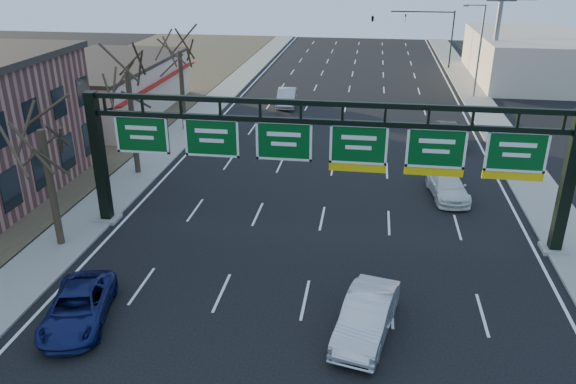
% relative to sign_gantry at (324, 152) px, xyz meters
% --- Properties ---
extents(ground, '(160.00, 160.00, 0.00)m').
position_rel_sign_gantry_xyz_m(ground, '(-0.16, -8.00, -4.63)').
color(ground, black).
rests_on(ground, ground).
extents(sidewalk_left, '(3.00, 120.00, 0.12)m').
position_rel_sign_gantry_xyz_m(sidewalk_left, '(-12.96, 12.00, -4.57)').
color(sidewalk_left, gray).
rests_on(sidewalk_left, ground).
extents(sidewalk_right, '(3.00, 120.00, 0.12)m').
position_rel_sign_gantry_xyz_m(sidewalk_right, '(12.64, 12.00, -4.57)').
color(sidewalk_right, gray).
rests_on(sidewalk_right, ground).
extents(dirt_strip_left, '(21.00, 120.00, 0.06)m').
position_rel_sign_gantry_xyz_m(dirt_strip_left, '(-25.16, 12.00, -4.60)').
color(dirt_strip_left, '#473D2B').
rests_on(dirt_strip_left, ground).
extents(lane_markings, '(21.60, 120.00, 0.01)m').
position_rel_sign_gantry_xyz_m(lane_markings, '(-0.16, 12.00, -4.62)').
color(lane_markings, white).
rests_on(lane_markings, ground).
extents(sign_gantry, '(24.60, 1.20, 7.20)m').
position_rel_sign_gantry_xyz_m(sign_gantry, '(0.00, 0.00, 0.00)').
color(sign_gantry, black).
rests_on(sign_gantry, ground).
extents(cream_strip, '(10.90, 18.40, 4.70)m').
position_rel_sign_gantry_xyz_m(cream_strip, '(-21.64, 21.00, -2.27)').
color(cream_strip, '#C0B59F').
rests_on(cream_strip, ground).
extents(building_right_distant, '(12.00, 20.00, 5.00)m').
position_rel_sign_gantry_xyz_m(building_right_distant, '(19.84, 42.00, -2.13)').
color(building_right_distant, '#C0B59F').
rests_on(building_right_distant, ground).
extents(tree_gantry, '(3.60, 3.60, 8.48)m').
position_rel_sign_gantry_xyz_m(tree_gantry, '(-12.96, -3.00, 2.48)').
color(tree_gantry, '#2E2419').
rests_on(tree_gantry, sidewalk_left).
extents(tree_mid, '(3.60, 3.60, 9.24)m').
position_rel_sign_gantry_xyz_m(tree_mid, '(-12.96, 7.00, 3.23)').
color(tree_mid, '#2E2419').
rests_on(tree_mid, sidewalk_left).
extents(tree_far, '(3.60, 3.60, 8.86)m').
position_rel_sign_gantry_xyz_m(tree_far, '(-12.96, 17.00, 2.86)').
color(tree_far, '#2E2419').
rests_on(tree_far, sidewalk_left).
extents(streetlight_far, '(2.15, 0.22, 9.00)m').
position_rel_sign_gantry_xyz_m(streetlight_far, '(12.31, 32.00, 0.45)').
color(streetlight_far, slate).
rests_on(streetlight_far, sidewalk_right).
extents(billboard_right, '(7.00, 0.50, 12.00)m').
position_rel_sign_gantry_xyz_m(billboard_right, '(14.84, 36.98, 4.43)').
color(billboard_right, slate).
rests_on(billboard_right, ground).
extents(traffic_signal_mast, '(10.16, 0.54, 7.00)m').
position_rel_sign_gantry_xyz_m(traffic_signal_mast, '(5.53, 47.00, 0.87)').
color(traffic_signal_mast, black).
rests_on(traffic_signal_mast, ground).
extents(car_blue_suv, '(3.34, 5.31, 1.37)m').
position_rel_sign_gantry_xyz_m(car_blue_suv, '(-8.94, -8.85, -3.95)').
color(car_blue_suv, '#121A4F').
rests_on(car_blue_suv, ground).
extents(car_silver_sedan, '(2.70, 5.16, 1.62)m').
position_rel_sign_gantry_xyz_m(car_silver_sedan, '(2.45, -7.95, -3.82)').
color(car_silver_sedan, silver).
rests_on(car_silver_sedan, ground).
extents(car_white_wagon, '(2.53, 4.97, 1.38)m').
position_rel_sign_gantry_xyz_m(car_white_wagon, '(7.02, 6.14, -3.94)').
color(car_white_wagon, white).
rests_on(car_white_wagon, ground).
extents(car_grey_far, '(2.30, 4.88, 1.61)m').
position_rel_sign_gantry_xyz_m(car_grey_far, '(8.32, 16.56, -3.82)').
color(car_grey_far, '#424447').
rests_on(car_grey_far, ground).
extents(car_silver_distant, '(2.02, 4.98, 1.61)m').
position_rel_sign_gantry_xyz_m(car_silver_distant, '(-5.77, 25.95, -3.83)').
color(car_silver_distant, '#A3A3A7').
rests_on(car_silver_distant, ground).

